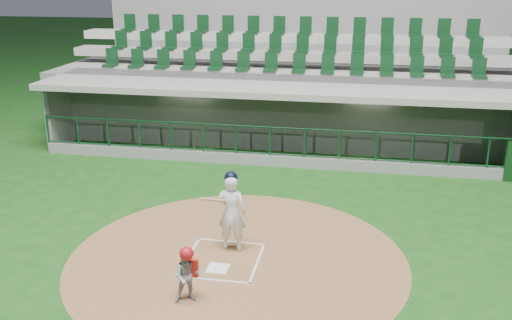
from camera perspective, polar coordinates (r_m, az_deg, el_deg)
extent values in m
plane|color=#134012|center=(12.54, -3.04, -9.32)|extent=(120.00, 120.00, 0.00)
cylinder|color=brown|center=(12.30, -1.88, -9.85)|extent=(7.20, 7.20, 0.01)
cube|color=white|center=(11.93, -3.84, -10.76)|extent=(0.43, 0.43, 0.02)
cube|color=silver|center=(12.46, -6.77, -9.54)|extent=(0.05, 1.80, 0.01)
cube|color=silver|center=(12.13, 0.13, -10.22)|extent=(0.05, 1.80, 0.01)
cube|color=silver|center=(13.01, -2.47, -8.15)|extent=(1.55, 0.05, 0.01)
cube|color=silver|center=(11.56, -4.40, -11.85)|extent=(1.55, 0.05, 0.01)
cube|color=gray|center=(19.54, 2.11, -0.64)|extent=(15.00, 3.00, 0.10)
cube|color=slate|center=(20.66, 2.82, 4.46)|extent=(15.00, 0.20, 2.70)
cube|color=#AAA496|center=(20.49, 2.78, 5.06)|extent=(13.50, 0.04, 0.90)
cube|color=slate|center=(21.50, -18.08, 4.12)|extent=(0.20, 3.00, 2.70)
cube|color=gray|center=(18.56, 2.10, 7.45)|extent=(15.40, 3.50, 0.20)
cube|color=slate|center=(17.86, 1.39, -0.12)|extent=(15.00, 0.15, 0.40)
cube|color=black|center=(17.43, 1.43, 4.80)|extent=(15.00, 0.01, 0.95)
cube|color=brown|center=(20.44, 2.56, 1.03)|extent=(12.75, 0.40, 0.45)
cube|color=white|center=(19.48, -6.63, 7.48)|extent=(1.30, 0.35, 0.04)
cube|color=white|center=(18.64, 11.43, 6.74)|extent=(1.30, 0.35, 0.04)
imported|color=#AD1214|center=(21.30, -10.93, 3.46)|extent=(1.38, 1.03, 1.90)
imported|color=#A61118|center=(20.66, -3.97, 2.95)|extent=(0.98, 0.41, 1.66)
imported|color=#A81214|center=(19.76, 7.18, 2.07)|extent=(0.93, 0.77, 1.62)
imported|color=#A41511|center=(19.91, 14.25, 2.05)|extent=(1.69, 0.54, 1.82)
cube|color=slate|center=(22.19, 3.42, 6.22)|extent=(17.00, 6.50, 2.50)
cube|color=gray|center=(20.51, 2.94, 8.50)|extent=(16.60, 0.95, 0.30)
cube|color=gray|center=(21.35, 3.31, 10.38)|extent=(16.60, 0.95, 0.30)
cube|color=#A5A295|center=(22.22, 3.66, 12.12)|extent=(16.60, 0.95, 0.30)
cube|color=slate|center=(25.23, 4.46, 10.86)|extent=(17.00, 0.25, 5.05)
imported|color=white|center=(12.33, -2.47, -5.29)|extent=(0.65, 0.44, 1.73)
sphere|color=black|center=(12.03, -2.52, -1.78)|extent=(0.28, 0.28, 0.28)
cylinder|color=tan|center=(12.02, -3.92, -4.04)|extent=(0.58, 0.79, 0.39)
imported|color=gray|center=(10.70, -6.86, -11.47)|extent=(0.60, 0.54, 1.03)
sphere|color=#AA121A|center=(10.48, -6.96, -9.28)|extent=(0.26, 0.26, 0.26)
cube|color=#AC1B12|center=(10.78, -6.65, -10.65)|extent=(0.32, 0.10, 0.35)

